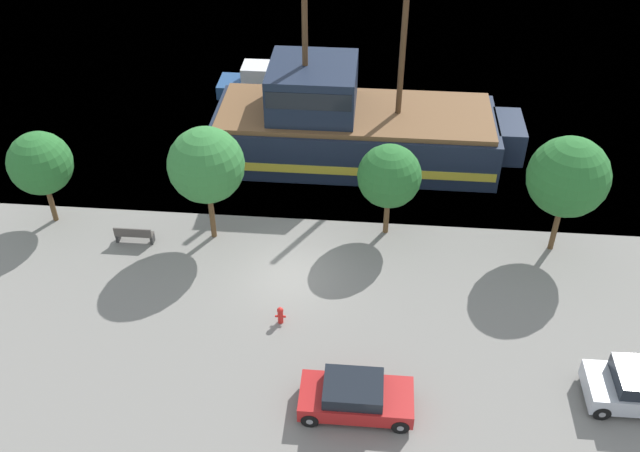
% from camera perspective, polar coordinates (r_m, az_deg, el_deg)
% --- Properties ---
extents(ground_plane, '(160.00, 160.00, 0.00)m').
position_cam_1_polar(ground_plane, '(30.27, -2.46, -4.00)').
color(ground_plane, gray).
extents(pirate_ship, '(15.63, 5.50, 9.62)m').
position_cam_1_polar(pirate_ship, '(36.87, 2.44, 7.97)').
color(pirate_ship, '#192338').
rests_on(pirate_ship, water_surface).
extents(moored_boat_dockside, '(6.63, 2.12, 1.86)m').
position_cam_1_polar(moored_boat_dockside, '(43.78, -3.92, 11.29)').
color(moored_boat_dockside, navy).
rests_on(moored_boat_dockside, water_surface).
extents(parked_car_curb_front, '(3.90, 1.88, 1.30)m').
position_cam_1_polar(parked_car_curb_front, '(25.04, 2.85, -13.46)').
color(parked_car_curb_front, '#B21E1E').
rests_on(parked_car_curb_front, ground_plane).
extents(fire_hydrant, '(0.42, 0.25, 0.76)m').
position_cam_1_polar(fire_hydrant, '(28.02, -3.19, -7.08)').
color(fire_hydrant, red).
rests_on(fire_hydrant, ground_plane).
extents(bench_promenade_east, '(1.69, 0.45, 0.85)m').
position_cam_1_polar(bench_promenade_east, '(32.76, -14.66, -0.67)').
color(bench_promenade_east, '#4C4742').
rests_on(bench_promenade_east, ground_plane).
extents(tree_row_east, '(2.83, 2.83, 4.54)m').
position_cam_1_polar(tree_row_east, '(33.83, -21.48, 4.68)').
color(tree_row_east, brown).
rests_on(tree_row_east, ground_plane).
extents(tree_row_mideast, '(3.28, 3.28, 5.45)m').
position_cam_1_polar(tree_row_mideast, '(30.48, -9.10, 4.82)').
color(tree_row_mideast, brown).
rests_on(tree_row_mideast, ground_plane).
extents(tree_row_midwest, '(2.80, 2.80, 4.45)m').
position_cam_1_polar(tree_row_midwest, '(30.92, 5.57, 3.98)').
color(tree_row_midwest, brown).
rests_on(tree_row_midwest, ground_plane).
extents(tree_row_west, '(3.40, 3.40, 5.49)m').
position_cam_1_polar(tree_row_west, '(31.12, 19.24, 3.71)').
color(tree_row_west, brown).
rests_on(tree_row_west, ground_plane).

